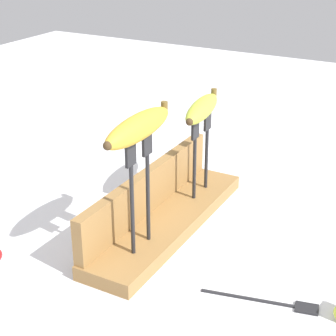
# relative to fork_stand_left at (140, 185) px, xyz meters

# --- Properties ---
(ground_plane) EXTENTS (3.00, 3.00, 0.00)m
(ground_plane) POSITION_rel_fork_stand_left_xyz_m (0.12, 0.01, -0.15)
(ground_plane) COLOR silver
(wooden_board) EXTENTS (0.46, 0.11, 0.03)m
(wooden_board) POSITION_rel_fork_stand_left_xyz_m (0.12, 0.01, -0.13)
(wooden_board) COLOR olive
(wooden_board) RESTS_ON ground
(board_backstop) EXTENTS (0.45, 0.02, 0.09)m
(board_backstop) POSITION_rel_fork_stand_left_xyz_m (0.12, 0.06, -0.08)
(board_backstop) COLOR olive
(board_backstop) RESTS_ON wooden_board
(fork_stand_left) EXTENTS (0.08, 0.01, 0.20)m
(fork_stand_left) POSITION_rel_fork_stand_left_xyz_m (0.00, 0.00, 0.00)
(fork_stand_left) COLOR black
(fork_stand_left) RESTS_ON wooden_board
(fork_stand_right) EXTENTS (0.08, 0.01, 0.17)m
(fork_stand_right) POSITION_rel_fork_stand_left_xyz_m (0.24, 0.00, -0.02)
(fork_stand_right) COLOR black
(fork_stand_right) RESTS_ON wooden_board
(banana_raised_left) EXTENTS (0.19, 0.05, 0.04)m
(banana_raised_left) POSITION_rel_fork_stand_left_xyz_m (-0.00, -0.00, 0.10)
(banana_raised_left) COLOR gold
(banana_raised_left) RESTS_ON fork_stand_left
(banana_raised_right) EXTENTS (0.18, 0.07, 0.04)m
(banana_raised_right) POSITION_rel_fork_stand_left_xyz_m (0.24, -0.00, 0.07)
(banana_raised_right) COLOR #B2C138
(banana_raised_right) RESTS_ON fork_stand_right
(fork_fallen_near) EXTENTS (0.06, 0.18, 0.01)m
(fork_fallen_near) POSITION_rel_fork_stand_left_xyz_m (-0.01, -0.25, -0.14)
(fork_fallen_near) COLOR black
(fork_fallen_near) RESTS_ON ground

